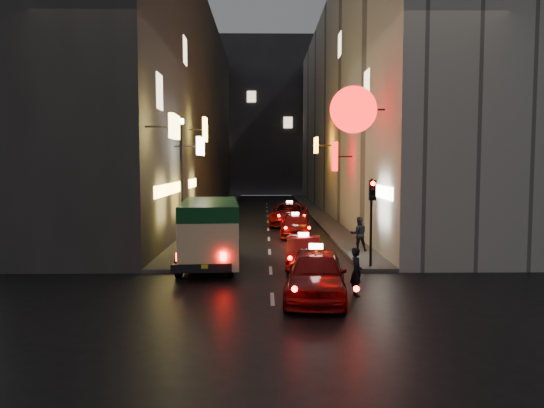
{
  "coord_description": "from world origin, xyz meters",
  "views": [
    {
      "loc": [
        -0.25,
        -12.3,
        4.2
      ],
      "look_at": [
        0.12,
        13.0,
        2.32
      ],
      "focal_mm": 35.0,
      "sensor_mm": 36.0,
      "label": 1
    }
  ],
  "objects_px": {
    "traffic_light": "(372,203)",
    "lamp_post": "(181,175)",
    "pedestrian_crossing": "(356,269)",
    "minibus": "(210,226)",
    "taxi_near": "(316,270)"
  },
  "relations": [
    {
      "from": "pedestrian_crossing",
      "to": "traffic_light",
      "type": "distance_m",
      "value": 4.67
    },
    {
      "from": "taxi_near",
      "to": "traffic_light",
      "type": "xyz_separation_m",
      "value": [
        2.64,
        4.47,
        1.77
      ]
    },
    {
      "from": "lamp_post",
      "to": "minibus",
      "type": "bearing_deg",
      "value": -64.95
    },
    {
      "from": "minibus",
      "to": "lamp_post",
      "type": "relative_size",
      "value": 1.04
    },
    {
      "from": "traffic_light",
      "to": "taxi_near",
      "type": "bearing_deg",
      "value": -120.58
    },
    {
      "from": "pedestrian_crossing",
      "to": "lamp_post",
      "type": "bearing_deg",
      "value": 32.31
    },
    {
      "from": "traffic_light",
      "to": "lamp_post",
      "type": "distance_m",
      "value": 9.42
    },
    {
      "from": "taxi_near",
      "to": "traffic_light",
      "type": "distance_m",
      "value": 5.49
    },
    {
      "from": "traffic_light",
      "to": "lamp_post",
      "type": "xyz_separation_m",
      "value": [
        -8.2,
        4.53,
        1.04
      ]
    },
    {
      "from": "pedestrian_crossing",
      "to": "lamp_post",
      "type": "xyz_separation_m",
      "value": [
        -6.89,
        8.63,
        2.83
      ]
    },
    {
      "from": "minibus",
      "to": "lamp_post",
      "type": "distance_m",
      "value": 4.54
    },
    {
      "from": "pedestrian_crossing",
      "to": "lamp_post",
      "type": "distance_m",
      "value": 11.4
    },
    {
      "from": "minibus",
      "to": "pedestrian_crossing",
      "type": "relative_size",
      "value": 3.63
    },
    {
      "from": "pedestrian_crossing",
      "to": "lamp_post",
      "type": "height_order",
      "value": "lamp_post"
    },
    {
      "from": "traffic_light",
      "to": "minibus",
      "type": "bearing_deg",
      "value": 172.57
    }
  ]
}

